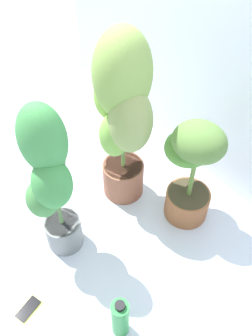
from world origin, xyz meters
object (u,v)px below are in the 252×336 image
potted_plant_back_left (122,111)px  potted_plant_front_left (50,178)px  potted_plant_back_center (191,167)px  cell_phone (28,309)px  nutrient_bottle (120,318)px

potted_plant_back_left → potted_plant_front_left: size_ratio=1.13×
potted_plant_back_center → cell_phone: potted_plant_back_center is taller
nutrient_bottle → cell_phone: bearing=-138.5°
potted_plant_back_left → nutrient_bottle: potted_plant_back_left is taller
potted_plant_back_left → nutrient_bottle: bearing=-37.7°
potted_plant_back_left → cell_phone: bearing=-68.7°
potted_plant_back_center → nutrient_bottle: bearing=-65.3°
cell_phone → nutrient_bottle: bearing=22.6°
nutrient_bottle → potted_plant_back_left: bearing=142.3°
potted_plant_front_left → cell_phone: bearing=-57.2°
potted_plant_front_left → nutrient_bottle: 0.64m
potted_plant_back_left → potted_plant_back_center: 0.43m
potted_plant_back_left → potted_plant_front_left: (0.09, -0.44, -0.07)m
potted_plant_front_left → cell_phone: 0.62m
potted_plant_back_left → potted_plant_front_left: bearing=-78.1°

